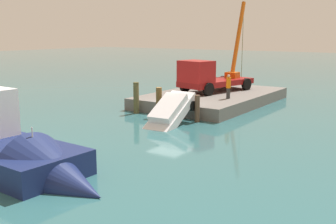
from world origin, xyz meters
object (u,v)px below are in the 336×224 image
(salvaged_car, at_px, (168,114))
(dock_worker, at_px, (228,86))
(moored_yacht, at_px, (3,159))
(crane_truck, at_px, (210,75))

(salvaged_car, bearing_deg, dock_worker, 172.83)
(moored_yacht, bearing_deg, dock_worker, 173.05)
(dock_worker, distance_m, salvaged_car, 6.72)
(salvaged_car, distance_m, moored_yacht, 10.78)
(dock_worker, xyz_separation_m, salvaged_car, (6.58, -0.83, -1.12))
(crane_truck, bearing_deg, moored_yacht, 2.08)
(crane_truck, xyz_separation_m, dock_worker, (2.25, 2.81, -0.46))
(crane_truck, height_order, moored_yacht, crane_truck)
(crane_truck, relative_size, dock_worker, 5.27)
(crane_truck, distance_m, salvaged_car, 9.19)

